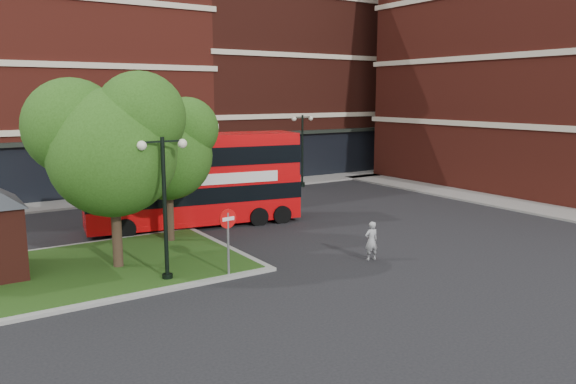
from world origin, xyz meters
TOP-DOWN VIEW (x-y plane):
  - ground at (0.00, 0.00)m, footprint 120.00×120.00m
  - pavement_far at (0.00, 16.50)m, footprint 44.00×3.00m
  - pavement_side at (16.50, 2.00)m, footprint 3.00×28.00m
  - terrace_far_right at (14.00, 24.00)m, footprint 18.00×12.00m
  - terrace_side at (24.00, 4.00)m, footprint 12.00×24.00m
  - traffic_island at (-8.00, 3.00)m, footprint 12.60×7.60m
  - tree_island_west at (-6.60, 2.58)m, footprint 5.40×4.71m
  - tree_island_east at (-3.58, 5.06)m, footprint 4.46×3.90m
  - lamp_island at (-5.50, 0.20)m, footprint 1.72×0.36m
  - lamp_far_left at (2.00, 14.50)m, footprint 1.72×0.36m
  - lamp_far_right at (10.00, 14.50)m, footprint 1.72×0.36m
  - bus at (-1.21, 7.50)m, footprint 10.57×4.02m
  - woman at (2.15, -1.62)m, footprint 0.61×0.45m
  - car_silver at (-1.66, 14.50)m, footprint 4.68×2.32m
  - car_white at (6.58, 14.50)m, footprint 4.77×1.72m
  - no_entry_sign at (-3.50, -0.50)m, footprint 0.68×0.14m

SIDE VIEW (x-z plane):
  - ground at x=0.00m, z-range 0.00..0.00m
  - pavement_far at x=0.00m, z-range 0.00..0.12m
  - pavement_side at x=16.50m, z-range 0.00..0.12m
  - traffic_island at x=-8.00m, z-range -0.01..0.14m
  - woman at x=2.15m, z-range 0.00..1.53m
  - car_silver at x=-1.66m, z-range 0.00..1.53m
  - car_white at x=6.58m, z-range 0.00..1.57m
  - no_entry_sign at x=-3.50m, z-range 0.53..2.99m
  - bus at x=-1.21m, z-range 0.62..4.56m
  - lamp_island at x=-5.50m, z-range 0.33..5.33m
  - lamp_far_left at x=2.00m, z-range 0.33..5.33m
  - lamp_far_right at x=10.00m, z-range 0.33..5.33m
  - tree_island_east at x=-3.58m, z-range 1.10..7.39m
  - tree_island_west at x=-6.60m, z-range 1.19..8.40m
  - terrace_side at x=24.00m, z-range 0.00..15.00m
  - terrace_far_right at x=14.00m, z-range 0.00..16.00m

